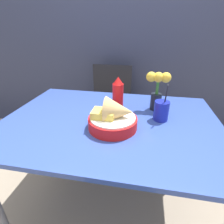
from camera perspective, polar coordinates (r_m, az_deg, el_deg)
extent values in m
plane|color=gray|center=(1.52, -0.42, -28.43)|extent=(12.00, 12.00, 0.00)
cube|color=#2D334C|center=(1.98, 6.50, 27.87)|extent=(7.00, 0.06, 2.60)
cube|color=#334C9E|center=(1.01, -0.56, -2.95)|extent=(1.22, 0.87, 0.02)
cylinder|color=gray|center=(1.68, -16.72, -6.29)|extent=(0.05, 0.05, 0.74)
cylinder|color=gray|center=(1.56, 23.04, -10.15)|extent=(0.05, 0.05, 0.74)
cylinder|color=black|center=(1.80, -7.87, -9.04)|extent=(0.03, 0.03, 0.42)
cylinder|color=black|center=(1.73, 3.74, -10.39)|extent=(0.03, 0.03, 0.42)
cylinder|color=black|center=(2.09, -4.84, -3.45)|extent=(0.03, 0.03, 0.42)
cylinder|color=black|center=(2.03, 5.05, -4.39)|extent=(0.03, 0.03, 0.42)
cube|color=black|center=(1.79, -1.04, -0.72)|extent=(0.40, 0.40, 0.02)
cube|color=black|center=(1.87, 0.07, 8.30)|extent=(0.40, 0.03, 0.45)
cylinder|color=red|center=(0.91, 0.20, -3.53)|extent=(0.25, 0.25, 0.06)
cylinder|color=white|center=(0.89, 0.20, -1.68)|extent=(0.23, 0.23, 0.01)
cone|color=tan|center=(0.87, 2.26, 0.34)|extent=(0.14, 0.14, 0.14)
cube|color=#E5C14C|center=(0.88, -2.78, -0.77)|extent=(0.11, 0.09, 0.04)
cylinder|color=red|center=(1.11, 1.93, 5.21)|extent=(0.07, 0.07, 0.16)
cone|color=red|center=(1.08, 2.01, 10.29)|extent=(0.06, 0.06, 0.04)
cylinder|color=#192399|center=(1.01, 15.77, 0.40)|extent=(0.08, 0.08, 0.11)
cylinder|color=black|center=(1.01, 15.71, -0.05)|extent=(0.08, 0.08, 0.09)
cylinder|color=black|center=(0.99, 16.82, 2.94)|extent=(0.01, 0.08, 0.22)
cylinder|color=black|center=(1.13, 14.06, 3.29)|extent=(0.07, 0.07, 0.10)
cylinder|color=#33722D|center=(1.10, 14.62, 7.99)|extent=(0.02, 0.02, 0.09)
sphere|color=gold|center=(1.08, 14.97, 10.92)|extent=(0.06, 0.06, 0.06)
sphere|color=gold|center=(1.08, 12.70, 11.13)|extent=(0.06, 0.06, 0.06)
sphere|color=gold|center=(1.09, 17.22, 10.69)|extent=(0.06, 0.06, 0.06)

